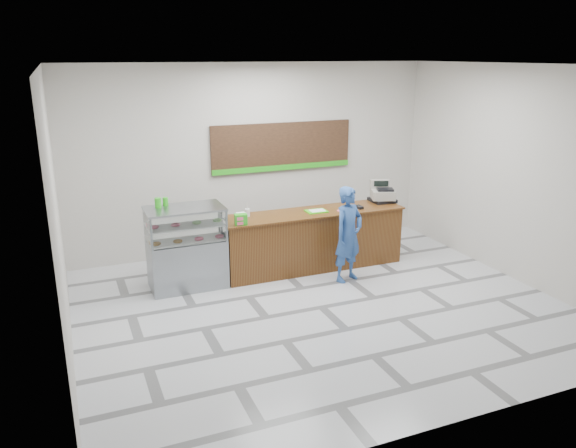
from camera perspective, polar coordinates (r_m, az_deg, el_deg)
name	(u,v)px	position (r m, az deg, el deg)	size (l,w,h in m)	color
floor	(322,307)	(8.51, 3.45, -8.44)	(7.00, 7.00, 0.00)	silver
back_wall	(255,159)	(10.64, -3.42, 6.66)	(7.00, 7.00, 0.00)	beige
ceiling	(326,65)	(7.69, 3.92, 15.85)	(7.00, 7.00, 0.00)	silver
sales_counter	(312,240)	(9.84, 2.49, -1.61)	(3.26, 0.76, 1.03)	brown
display_case	(186,247)	(9.12, -10.28, -2.32)	(1.22, 0.72, 1.33)	gray
menu_board	(282,147)	(10.76, -0.57, 7.79)	(2.80, 0.06, 0.90)	black
cash_register	(382,194)	(10.45, 9.55, 3.04)	(0.53, 0.55, 0.39)	black
card_terminal	(359,207)	(9.96, 7.23, 1.72)	(0.09, 0.18, 0.04)	black
serving_tray	(316,211)	(9.68, 2.90, 1.32)	(0.37, 0.27, 0.02)	#46DC16
napkin_box	(241,217)	(9.19, -4.77, 0.76)	(0.14, 0.14, 0.12)	white
straw_cup	(247,213)	(9.40, -4.15, 1.16)	(0.09, 0.09, 0.13)	silver
promo_box	(241,219)	(8.94, -4.82, 0.47)	(0.20, 0.13, 0.17)	green
donut_decal	(341,211)	(9.77, 5.42, 1.36)	(0.15, 0.15, 0.00)	#E05574
green_cup_left	(158,203)	(8.99, -13.07, 2.11)	(0.10, 0.10, 0.16)	green
green_cup_right	(165,202)	(9.08, -12.35, 2.23)	(0.09, 0.09, 0.13)	green
customer	(348,234)	(9.26, 6.16, -1.05)	(0.58, 0.38, 1.60)	#2A4F93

